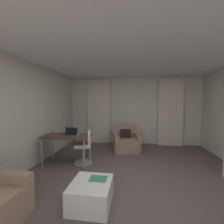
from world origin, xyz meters
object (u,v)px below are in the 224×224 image
at_px(desk, 67,138).
at_px(desk_chair, 85,149).
at_px(coffee_table, 91,193).
at_px(laptop, 72,134).
at_px(magazine_open, 98,179).
at_px(armchair, 126,142).

height_order(desk, desk_chair, desk_chair).
height_order(desk, coffee_table, desk).
height_order(laptop, magazine_open, laptop).
height_order(laptop, coffee_table, laptop).
distance_m(desk, magazine_open, 1.79).
distance_m(armchair, magazine_open, 2.61).
distance_m(laptop, coffee_table, 1.85).
bearing_deg(desk, laptop, 12.67).
height_order(desk, laptop, laptop).
bearing_deg(desk_chair, magazine_open, -63.28).
bearing_deg(magazine_open, armchair, 82.33).
xyz_separation_m(desk, coffee_table, (1.07, -1.44, -0.50)).
bearing_deg(laptop, coffee_table, -57.81).
bearing_deg(desk_chair, coffee_table, -67.99).
xyz_separation_m(desk, magazine_open, (1.16, -1.33, -0.31)).
xyz_separation_m(armchair, magazine_open, (-0.35, -2.59, 0.09)).
relative_size(desk, laptop, 3.77).
distance_m(desk, coffee_table, 1.86).
distance_m(armchair, laptop, 1.91).
relative_size(armchair, desk_chair, 1.13).
xyz_separation_m(armchair, desk, (-1.51, -1.26, 0.40)).
bearing_deg(laptop, desk_chair, 2.09).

